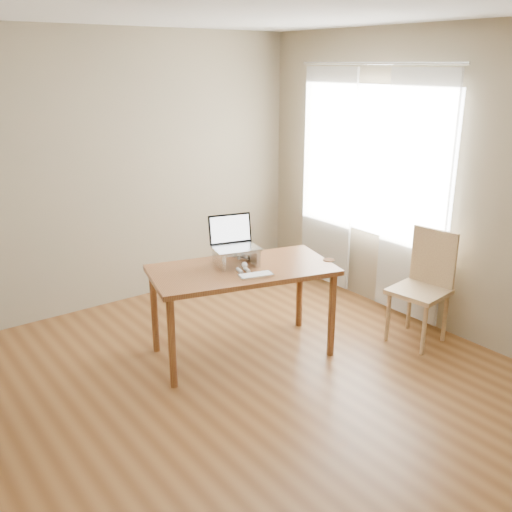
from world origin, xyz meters
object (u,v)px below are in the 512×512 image
Objects in this scene: desk at (242,279)px; keyboard at (256,275)px; laptop at (232,240)px; cat at (233,257)px; chair at (425,283)px.

desk is 5.52× the size of keyboard.
keyboard is at bearing -79.45° from laptop.
cat is at bearing 102.59° from keyboard.
laptop is 0.86× the size of cat.
cat is at bearing -96.73° from laptop.
cat reaches higher than desk.
chair is (1.41, -0.83, -0.29)m from cat.
laptop is (0.00, 0.14, 0.29)m from desk.
chair is at bearing -12.02° from desk.
keyboard is at bearing -78.62° from cat.
desk is 0.19m from cat.
keyboard is 0.34m from cat.
keyboard is 0.30× the size of chair.
chair is at bearing -16.24° from cat.
desk is 3.86× the size of laptop.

